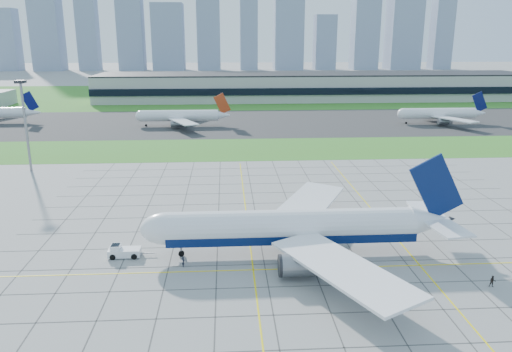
{
  "coord_description": "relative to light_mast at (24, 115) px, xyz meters",
  "views": [
    {
      "loc": [
        -14.12,
        -76.69,
        36.9
      ],
      "look_at": [
        -7.55,
        30.39,
        7.0
      ],
      "focal_mm": 35.0,
      "sensor_mm": 36.0,
      "label": 1
    }
  ],
  "objects": [
    {
      "name": "ground",
      "position": [
        70.0,
        -65.0,
        -16.18
      ],
      "size": [
        1400.0,
        1400.0,
        0.0
      ],
      "primitive_type": "plane",
      "color": "#989893",
      "rests_on": "ground"
    },
    {
      "name": "grass_median",
      "position": [
        70.0,
        25.0,
        -16.16
      ],
      "size": [
        700.0,
        35.0,
        0.04
      ],
      "primitive_type": "cube",
      "color": "#3B7722",
      "rests_on": "ground"
    },
    {
      "name": "asphalt_taxiway",
      "position": [
        70.0,
        80.0,
        -16.15
      ],
      "size": [
        700.0,
        75.0,
        0.04
      ],
      "primitive_type": "cube",
      "color": "#383838",
      "rests_on": "ground"
    },
    {
      "name": "grass_far",
      "position": [
        70.0,
        190.0,
        -16.16
      ],
      "size": [
        700.0,
        145.0,
        0.04
      ],
      "primitive_type": "cube",
      "color": "#3B7722",
      "rests_on": "ground"
    },
    {
      "name": "apron_markings",
      "position": [
        70.43,
        -53.91,
        -16.17
      ],
      "size": [
        120.0,
        130.0,
        0.03
      ],
      "color": "#474744",
      "rests_on": "ground"
    },
    {
      "name": "terminal",
      "position": [
        110.0,
        164.87,
        -8.29
      ],
      "size": [
        260.0,
        43.0,
        15.8
      ],
      "color": "#B7B7B2",
      "rests_on": "ground"
    },
    {
      "name": "light_mast",
      "position": [
        0.0,
        0.0,
        0.0
      ],
      "size": [
        2.5,
        2.5,
        25.6
      ],
      "color": "gray",
      "rests_on": "ground"
    },
    {
      "name": "city_skyline",
      "position": [
        61.29,
        455.0,
        42.91
      ],
      "size": [
        523.0,
        32.4,
        160.0
      ],
      "color": "#8494AD",
      "rests_on": "ground"
    },
    {
      "name": "airliner",
      "position": [
        67.38,
        -60.87,
        -11.31
      ],
      "size": [
        56.5,
        57.3,
        17.8
      ],
      "rotation": [
        0.0,
        0.0,
        0.0
      ],
      "color": "white",
      "rests_on": "ground"
    },
    {
      "name": "pushback_tug",
      "position": [
        37.64,
        -60.44,
        -15.19
      ],
      "size": [
        8.05,
        2.85,
        2.24
      ],
      "rotation": [
        0.0,
        0.0,
        0.0
      ],
      "color": "white",
      "rests_on": "ground"
    },
    {
      "name": "crew_near",
      "position": [
        48.46,
        -65.08,
        -15.31
      ],
      "size": [
        0.48,
        0.67,
        1.74
      ],
      "primitive_type": "imported",
      "rotation": [
        0.0,
        0.0,
        1.47
      ],
      "color": "black",
      "rests_on": "ground"
    },
    {
      "name": "crew_far",
      "position": [
        96.23,
        -75.01,
        -15.26
      ],
      "size": [
        1.05,
        0.92,
        1.84
      ],
      "primitive_type": "imported",
      "rotation": [
        0.0,
        0.0,
        -0.28
      ],
      "color": "black",
      "rests_on": "ground"
    },
    {
      "name": "distant_jet_1",
      "position": [
        36.81,
        72.83,
        -11.7
      ],
      "size": [
        38.35,
        42.66,
        14.08
      ],
      "color": "white",
      "rests_on": "ground"
    },
    {
      "name": "distant_jet_2",
      "position": [
        150.38,
        72.1,
        -11.7
      ],
      "size": [
        37.85,
        42.66,
        14.08
      ],
      "color": "white",
      "rests_on": "ground"
    }
  ]
}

